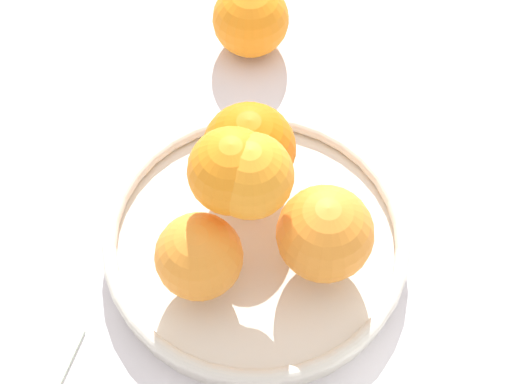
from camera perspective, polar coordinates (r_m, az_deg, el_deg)
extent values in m
plane|color=silver|center=(0.76, 0.00, -3.94)|extent=(4.00, 4.00, 0.00)
cylinder|color=silver|center=(0.75, 0.00, -3.60)|extent=(0.26, 0.26, 0.02)
torus|color=silver|center=(0.73, 0.00, -3.02)|extent=(0.26, 0.26, 0.01)
sphere|color=orange|center=(0.68, -3.82, -4.32)|extent=(0.07, 0.07, 0.07)
sphere|color=orange|center=(0.68, 4.62, -2.80)|extent=(0.08, 0.08, 0.08)
sphere|color=orange|center=(0.73, -0.46, 2.90)|extent=(0.08, 0.08, 0.08)
sphere|color=orange|center=(0.64, -0.65, 1.27)|extent=(0.07, 0.07, 0.07)
sphere|color=orange|center=(0.65, -1.63, 1.42)|extent=(0.07, 0.07, 0.07)
sphere|color=orange|center=(0.87, -0.36, 11.45)|extent=(0.08, 0.08, 0.08)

